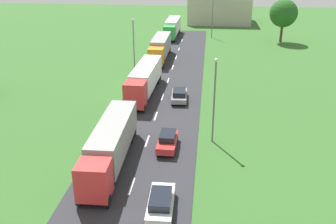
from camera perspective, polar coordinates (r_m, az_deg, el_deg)
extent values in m
cube|color=#2B2B30|center=(27.98, -7.28, -15.99)|extent=(10.00, 140.00, 0.06)
cube|color=white|center=(31.35, -5.49, -11.03)|extent=(0.16, 2.40, 0.01)
cube|color=white|center=(38.08, -3.14, -4.37)|extent=(0.16, 2.40, 0.01)
cube|color=white|center=(43.65, -1.84, -0.62)|extent=(0.16, 2.40, 0.01)
cube|color=white|center=(49.42, -0.84, 2.28)|extent=(0.16, 2.40, 0.01)
cube|color=white|center=(55.81, 0.01, 4.75)|extent=(0.16, 2.40, 0.01)
cube|color=white|center=(62.44, 0.71, 6.75)|extent=(0.16, 2.40, 0.01)
cube|color=white|center=(68.45, 1.22, 8.20)|extent=(0.16, 2.40, 0.01)
cube|color=white|center=(74.59, 1.66, 9.44)|extent=(0.16, 2.40, 0.01)
cube|color=white|center=(82.09, 2.11, 10.70)|extent=(0.16, 2.40, 0.01)
cube|color=red|center=(29.01, -11.07, -10.00)|extent=(2.49, 2.25, 2.80)
cube|color=black|center=(27.91, -11.71, -10.28)|extent=(2.10, 0.15, 1.23)
cube|color=gray|center=(34.46, -8.20, -3.60)|extent=(2.73, 10.51, 2.79)
cube|color=black|center=(35.20, -8.06, -5.92)|extent=(1.12, 9.95, 0.24)
cylinder|color=black|center=(29.11, -9.10, -13.06)|extent=(0.37, 1.01, 1.00)
cylinder|color=black|center=(29.64, -13.15, -12.68)|extent=(0.37, 1.01, 1.00)
cylinder|color=black|center=(37.76, -5.47, -3.86)|extent=(0.37, 1.01, 1.00)
cylinder|color=black|center=(38.17, -8.58, -3.71)|extent=(0.37, 1.01, 1.00)
cylinder|color=black|center=(38.86, -5.15, -3.02)|extent=(0.37, 1.01, 1.00)
cylinder|color=black|center=(39.27, -8.17, -2.89)|extent=(0.37, 1.01, 1.00)
cube|color=red|center=(44.75, -4.95, 2.65)|extent=(2.51, 2.44, 2.98)
cube|color=black|center=(43.53, -5.29, 2.80)|extent=(2.10, 0.16, 1.31)
cube|color=white|center=(51.07, -3.28, 5.55)|extent=(2.81, 10.80, 2.81)
cube|color=black|center=(51.57, -3.24, 3.85)|extent=(1.19, 10.22, 0.24)
cylinder|color=black|center=(44.54, -3.73, 0.53)|extent=(0.38, 1.01, 1.00)
cylinder|color=black|center=(44.99, -6.35, 0.67)|extent=(0.38, 1.01, 1.00)
cylinder|color=black|center=(54.43, -1.51, 4.81)|extent=(0.38, 1.01, 1.00)
cylinder|color=black|center=(54.79, -3.69, 4.89)|extent=(0.38, 1.01, 1.00)
cylinder|color=black|center=(55.64, -1.30, 5.22)|extent=(0.38, 1.01, 1.00)
cylinder|color=black|center=(55.99, -3.43, 5.30)|extent=(0.38, 1.01, 1.00)
cube|color=orange|center=(61.79, -1.81, 8.35)|extent=(2.45, 2.27, 2.73)
cube|color=black|center=(60.64, -1.96, 8.54)|extent=(2.10, 0.11, 1.20)
cube|color=gray|center=(67.82, -1.05, 10.05)|extent=(2.53, 9.79, 2.97)
cube|color=black|center=(68.22, -1.04, 8.67)|extent=(0.92, 9.29, 0.24)
cylinder|color=black|center=(61.47, -0.89, 6.96)|extent=(0.35, 1.00, 1.00)
cylinder|color=black|center=(61.76, -2.84, 7.01)|extent=(0.35, 1.00, 1.00)
cylinder|color=black|center=(70.95, 0.12, 9.15)|extent=(0.35, 1.00, 1.00)
cylinder|color=black|center=(71.20, -1.58, 9.20)|extent=(0.35, 1.00, 1.00)
cylinder|color=black|center=(72.08, 0.22, 9.38)|extent=(0.35, 1.00, 1.00)
cylinder|color=black|center=(72.33, -1.46, 9.42)|extent=(0.35, 1.00, 1.00)
cube|color=green|center=(80.78, 0.22, 11.85)|extent=(2.49, 2.55, 2.71)
cube|color=black|center=(79.53, 0.11, 12.03)|extent=(2.10, 0.14, 1.19)
cube|color=white|center=(86.84, 0.74, 12.89)|extent=(2.68, 9.39, 2.86)
cube|color=black|center=(87.14, 0.74, 11.83)|extent=(1.07, 8.89, 0.24)
cylinder|color=black|center=(80.33, 0.92, 10.80)|extent=(0.37, 1.01, 1.00)
cylinder|color=black|center=(80.58, -0.59, 10.84)|extent=(0.37, 1.01, 1.00)
cylinder|color=black|center=(89.78, 1.63, 12.09)|extent=(0.37, 1.01, 1.00)
cylinder|color=black|center=(90.01, 0.27, 12.13)|extent=(0.37, 1.01, 1.00)
cylinder|color=black|center=(90.88, 1.70, 12.23)|extent=(0.37, 1.01, 1.00)
cylinder|color=black|center=(91.10, 0.36, 12.26)|extent=(0.37, 1.01, 1.00)
cube|color=white|center=(28.24, -1.08, -13.65)|extent=(1.94, 4.61, 0.64)
cube|color=black|center=(27.69, -1.13, -12.92)|extent=(1.59, 2.60, 0.58)
cylinder|color=black|center=(29.74, -2.35, -12.29)|extent=(0.24, 0.65, 0.64)
cylinder|color=black|center=(29.62, 0.80, -12.44)|extent=(0.24, 0.65, 0.64)
cylinder|color=black|center=(27.29, -3.14, -16.03)|extent=(0.24, 0.65, 0.64)
cylinder|color=black|center=(27.16, 0.35, -16.22)|extent=(0.24, 0.65, 0.64)
cube|color=red|center=(36.34, -0.09, -4.60)|extent=(1.76, 4.10, 0.67)
cube|color=black|center=(36.24, -0.05, -3.58)|extent=(1.46, 2.30, 0.57)
cylinder|color=black|center=(35.21, 0.87, -6.19)|extent=(0.23, 0.64, 0.64)
cylinder|color=black|center=(35.38, -1.58, -6.04)|extent=(0.23, 0.64, 0.64)
cylinder|color=black|center=(37.65, 1.31, -4.14)|extent=(0.23, 0.64, 0.64)
cylinder|color=black|center=(37.81, -0.97, -4.01)|extent=(0.23, 0.64, 0.64)
cube|color=gray|center=(48.08, 1.71, 2.44)|extent=(2.10, 4.67, 0.58)
cube|color=black|center=(47.67, 1.70, 3.00)|extent=(1.70, 2.64, 0.58)
cylinder|color=black|center=(49.67, 0.79, 2.78)|extent=(0.25, 0.65, 0.64)
cylinder|color=black|center=(49.63, 2.72, 2.74)|extent=(0.25, 0.65, 0.64)
cylinder|color=black|center=(46.76, 0.62, 1.46)|extent=(0.25, 0.65, 0.64)
cylinder|color=black|center=(46.72, 2.67, 1.42)|extent=(0.25, 0.65, 0.64)
cylinder|color=slate|center=(36.66, 6.94, 1.34)|extent=(0.18, 0.18, 8.24)
sphere|color=silver|center=(35.33, 7.27, 7.74)|extent=(0.36, 0.36, 0.36)
cylinder|color=slate|center=(60.32, -5.17, 9.87)|extent=(0.18, 0.18, 7.88)
sphere|color=silver|center=(59.53, -5.31, 13.68)|extent=(0.36, 0.36, 0.36)
cylinder|color=slate|center=(84.91, 6.67, 13.69)|extent=(0.18, 0.18, 8.02)
cylinder|color=#513823|center=(83.77, 16.66, 11.31)|extent=(0.52, 0.52, 3.83)
sphere|color=#23561E|center=(83.11, 16.98, 14.02)|extent=(5.63, 5.63, 5.63)
cube|color=#B2A899|center=(105.21, 7.66, 15.02)|extent=(16.10, 13.17, 6.57)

